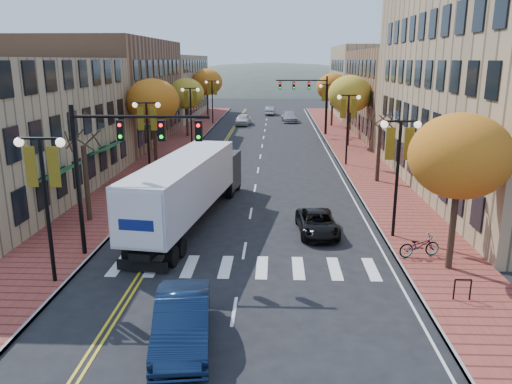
# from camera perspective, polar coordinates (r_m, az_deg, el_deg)

# --- Properties ---
(ground) EXTENTS (200.00, 200.00, 0.00)m
(ground) POSITION_cam_1_polar(r_m,az_deg,el_deg) (20.48, -2.05, -10.83)
(ground) COLOR black
(ground) RESTS_ON ground
(sidewalk_left) EXTENTS (4.00, 85.00, 0.15)m
(sidewalk_left) POSITION_cam_1_polar(r_m,az_deg,el_deg) (52.70, -9.21, 5.09)
(sidewalk_left) COLOR brown
(sidewalk_left) RESTS_ON ground
(sidewalk_right) EXTENTS (4.00, 85.00, 0.15)m
(sidewalk_right) POSITION_cam_1_polar(r_m,az_deg,el_deg) (52.19, 10.62, 4.93)
(sidewalk_right) COLOR brown
(sidewalk_right) RESTS_ON ground
(building_left_mid) EXTENTS (12.00, 24.00, 11.00)m
(building_left_mid) POSITION_cam_1_polar(r_m,az_deg,el_deg) (57.54, -16.72, 10.92)
(building_left_mid) COLOR brown
(building_left_mid) RESTS_ON ground
(building_left_far) EXTENTS (12.00, 26.00, 9.50)m
(building_left_far) POSITION_cam_1_polar(r_m,az_deg,el_deg) (81.61, -11.00, 11.74)
(building_left_far) COLOR #9E8966
(building_left_far) RESTS_ON ground
(building_right_mid) EXTENTS (15.00, 24.00, 10.00)m
(building_right_mid) POSITION_cam_1_polar(r_m,az_deg,el_deg) (62.87, 18.36, 10.63)
(building_right_mid) COLOR brown
(building_right_mid) RESTS_ON ground
(building_right_far) EXTENTS (15.00, 20.00, 11.00)m
(building_right_far) POSITION_cam_1_polar(r_m,az_deg,el_deg) (84.20, 14.31, 12.16)
(building_right_far) COLOR #9E8966
(building_right_far) RESTS_ON ground
(tree_left_a) EXTENTS (0.28, 0.28, 4.20)m
(tree_left_a) POSITION_cam_1_polar(r_m,az_deg,el_deg) (29.15, -18.79, 0.94)
(tree_left_a) COLOR #382619
(tree_left_a) RESTS_ON sidewalk_left
(tree_left_b) EXTENTS (4.48, 4.48, 7.21)m
(tree_left_b) POSITION_cam_1_polar(r_m,az_deg,el_deg) (43.80, -11.70, 10.10)
(tree_left_b) COLOR #382619
(tree_left_b) RESTS_ON sidewalk_left
(tree_left_c) EXTENTS (4.16, 4.16, 6.69)m
(tree_left_c) POSITION_cam_1_polar(r_m,az_deg,el_deg) (59.44, -7.98, 11.07)
(tree_left_c) COLOR #382619
(tree_left_c) RESTS_ON sidewalk_left
(tree_left_d) EXTENTS (4.61, 4.61, 7.42)m
(tree_left_d) POSITION_cam_1_polar(r_m,az_deg,el_deg) (77.17, -5.61, 12.40)
(tree_left_d) COLOR #382619
(tree_left_d) RESTS_ON sidewalk_left
(tree_right_a) EXTENTS (4.16, 4.16, 6.69)m
(tree_right_a) POSITION_cam_1_polar(r_m,az_deg,el_deg) (22.07, 22.29, 3.79)
(tree_right_a) COLOR #382619
(tree_right_a) RESTS_ON sidewalk_right
(tree_right_b) EXTENTS (0.28, 0.28, 4.20)m
(tree_right_b) POSITION_cam_1_polar(r_m,az_deg,el_deg) (37.75, 13.83, 4.35)
(tree_right_b) COLOR #382619
(tree_right_b) RESTS_ON sidewalk_right
(tree_right_c) EXTENTS (4.48, 4.48, 7.21)m
(tree_right_c) POSITION_cam_1_polar(r_m,az_deg,el_deg) (53.04, 10.67, 10.94)
(tree_right_c) COLOR #382619
(tree_right_c) RESTS_ON sidewalk_right
(tree_right_d) EXTENTS (4.35, 4.35, 7.00)m
(tree_right_d) POSITION_cam_1_polar(r_m,az_deg,el_deg) (68.90, 8.78, 11.75)
(tree_right_d) COLOR #382619
(tree_right_d) RESTS_ON sidewalk_right
(lamp_left_a) EXTENTS (1.96, 0.36, 6.05)m
(lamp_left_a) POSITION_cam_1_polar(r_m,az_deg,el_deg) (20.97, -23.07, 1.04)
(lamp_left_a) COLOR black
(lamp_left_a) RESTS_ON ground
(lamp_left_b) EXTENTS (1.96, 0.36, 6.05)m
(lamp_left_b) POSITION_cam_1_polar(r_m,az_deg,el_deg) (35.83, -12.29, 7.21)
(lamp_left_b) COLOR black
(lamp_left_b) RESTS_ON ground
(lamp_left_c) EXTENTS (1.96, 0.36, 6.05)m
(lamp_left_c) POSITION_cam_1_polar(r_m,az_deg,el_deg) (53.35, -7.48, 9.85)
(lamp_left_c) COLOR black
(lamp_left_c) RESTS_ON ground
(lamp_left_d) EXTENTS (1.96, 0.36, 6.05)m
(lamp_left_d) POSITION_cam_1_polar(r_m,az_deg,el_deg) (71.11, -5.03, 11.15)
(lamp_left_d) COLOR black
(lamp_left_d) RESTS_ON ground
(lamp_right_a) EXTENTS (1.96, 0.36, 6.05)m
(lamp_right_a) POSITION_cam_1_polar(r_m,az_deg,el_deg) (25.54, 15.99, 3.97)
(lamp_right_a) COLOR black
(lamp_right_a) RESTS_ON ground
(lamp_right_b) EXTENTS (1.96, 0.36, 6.05)m
(lamp_right_b) POSITION_cam_1_polar(r_m,az_deg,el_deg) (43.06, 10.48, 8.54)
(lamp_right_b) COLOR black
(lamp_right_b) RESTS_ON ground
(lamp_right_c) EXTENTS (1.96, 0.36, 6.05)m
(lamp_right_c) POSITION_cam_1_polar(r_m,az_deg,el_deg) (60.86, 8.14, 10.44)
(lamp_right_c) COLOR black
(lamp_right_c) RESTS_ON ground
(traffic_mast_near) EXTENTS (6.10, 0.35, 7.00)m
(traffic_mast_near) POSITION_cam_1_polar(r_m,az_deg,el_deg) (22.83, -15.47, 4.37)
(traffic_mast_near) COLOR black
(traffic_mast_near) RESTS_ON ground
(traffic_mast_far) EXTENTS (6.10, 0.34, 7.00)m
(traffic_mast_far) POSITION_cam_1_polar(r_m,az_deg,el_deg) (60.65, 6.22, 11.08)
(traffic_mast_far) COLOR black
(traffic_mast_far) RESTS_ON ground
(semi_truck) EXTENTS (4.50, 15.52, 3.83)m
(semi_truck) POSITION_cam_1_polar(r_m,az_deg,el_deg) (27.88, -7.44, 0.99)
(semi_truck) COLOR black
(semi_truck) RESTS_ON ground
(navy_sedan) EXTENTS (2.30, 5.07, 1.61)m
(navy_sedan) POSITION_cam_1_polar(r_m,az_deg,el_deg) (16.62, -8.40, -14.37)
(navy_sedan) COLOR #0D1B36
(navy_sedan) RESTS_ON ground
(black_suv) EXTENTS (2.25, 4.40, 1.19)m
(black_suv) POSITION_cam_1_polar(r_m,az_deg,el_deg) (26.39, 7.03, -3.53)
(black_suv) COLOR black
(black_suv) RESTS_ON ground
(car_far_white) EXTENTS (2.23, 4.74, 1.57)m
(car_far_white) POSITION_cam_1_polar(r_m,az_deg,el_deg) (70.31, -1.50, 8.29)
(car_far_white) COLOR silver
(car_far_white) RESTS_ON ground
(car_far_silver) EXTENTS (2.40, 5.23, 1.48)m
(car_far_silver) POSITION_cam_1_polar(r_m,az_deg,el_deg) (74.03, 3.84, 8.56)
(car_far_silver) COLOR #A2A2A9
(car_far_silver) RESTS_ON ground
(car_far_oncoming) EXTENTS (1.80, 4.23, 1.36)m
(car_far_oncoming) POSITION_cam_1_polar(r_m,az_deg,el_deg) (83.59, 1.66, 9.27)
(car_far_oncoming) COLOR #A9A9B1
(car_far_oncoming) RESTS_ON ground
(bicycle) EXTENTS (2.07, 1.15, 1.03)m
(bicycle) POSITION_cam_1_polar(r_m,az_deg,el_deg) (24.06, 18.16, -5.85)
(bicycle) COLOR gray
(bicycle) RESTS_ON sidewalk_right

